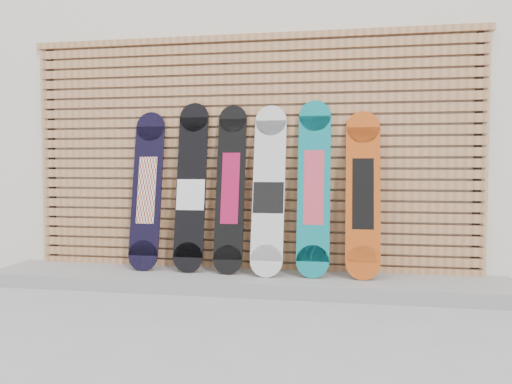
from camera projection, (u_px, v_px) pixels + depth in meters
ground at (245, 310)px, 3.73m from camera, size 80.00×80.00×0.00m
building at (327, 115)px, 7.00m from camera, size 12.00×5.00×3.60m
concrete_step at (243, 281)px, 4.42m from camera, size 4.60×0.70×0.12m
slat_wall at (249, 152)px, 4.65m from camera, size 4.26×0.08×2.29m
snowboard_0 at (147, 190)px, 4.66m from camera, size 0.28×0.29×1.48m
snowboard_1 at (191, 188)px, 4.58m from camera, size 0.28×0.30×1.55m
snowboard_2 at (230, 188)px, 4.51m from camera, size 0.26×0.31×1.53m
snowboard_3 at (269, 190)px, 4.42m from camera, size 0.29×0.37×1.52m
snowboard_4 at (314, 187)px, 4.37m from camera, size 0.29×0.33×1.55m
snowboard_5 at (363, 194)px, 4.30m from camera, size 0.29×0.33×1.45m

